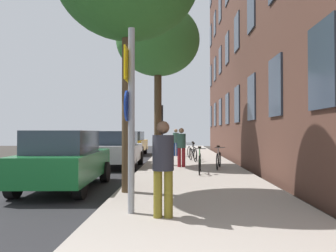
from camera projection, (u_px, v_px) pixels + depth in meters
ground_plane at (120, 164)px, 16.58m from camera, size 41.80×41.80×0.00m
road_asphalt at (78, 163)px, 16.64m from camera, size 7.00×38.00×0.01m
sidewalk at (189, 163)px, 16.48m from camera, size 4.20×38.00×0.12m
sign_post at (130, 110)px, 6.01m from camera, size 0.16×0.60×3.38m
traffic_light at (161, 120)px, 22.78m from camera, size 0.43×0.24×3.34m
tree_far at (158, 41)px, 14.82m from camera, size 3.76×3.76×7.20m
bicycle_0 at (200, 163)px, 11.78m from camera, size 0.42×1.75×0.96m
bicycle_1 at (219, 160)px, 13.22m from camera, size 0.52×1.64×0.93m
bicycle_2 at (193, 154)px, 16.68m from camera, size 0.48×1.68×0.94m
bicycle_3 at (192, 152)px, 18.15m from camera, size 0.57×1.68×0.96m
pedestrian_0 at (163, 162)px, 5.67m from camera, size 0.49×0.49×1.66m
pedestrian_1 at (181, 145)px, 13.86m from camera, size 0.47×0.47×1.64m
pedestrian_2 at (176, 140)px, 20.21m from camera, size 0.39×0.39×1.66m
car_0 at (65, 159)px, 9.05m from camera, size 1.94×4.25×1.62m
car_1 at (118, 149)px, 14.67m from camera, size 1.94×4.09×1.62m
car_2 at (131, 143)px, 22.72m from camera, size 1.97×3.97×1.62m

